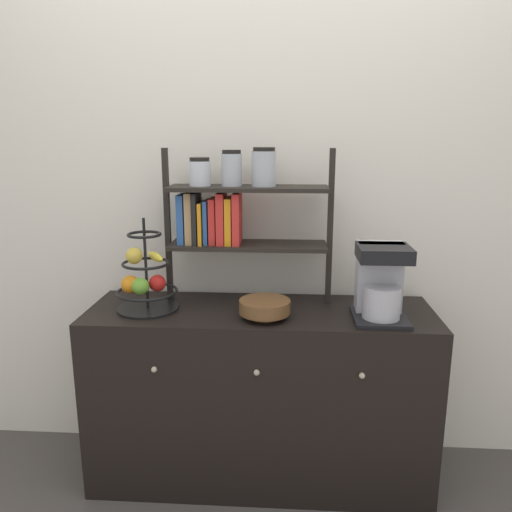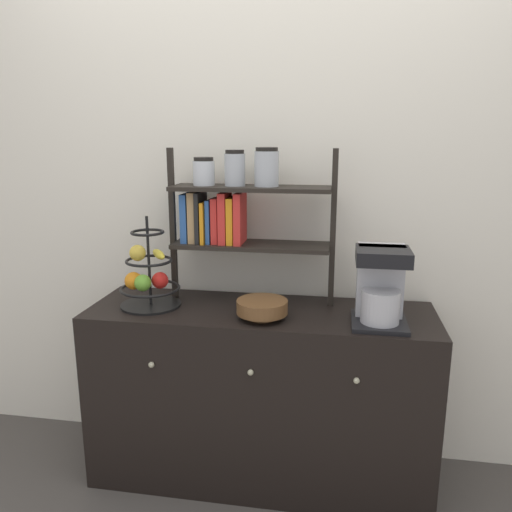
# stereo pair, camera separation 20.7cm
# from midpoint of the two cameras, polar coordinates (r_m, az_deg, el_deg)

# --- Properties ---
(ground_plane) EXTENTS (12.00, 12.00, 0.00)m
(ground_plane) POSITION_cam_midpoint_polar(r_m,az_deg,el_deg) (2.33, -2.76, -26.87)
(ground_plane) COLOR #47423D
(wall_back) EXTENTS (7.00, 0.05, 2.60)m
(wall_back) POSITION_cam_midpoint_polar(r_m,az_deg,el_deg) (2.29, -1.71, 8.18)
(wall_back) COLOR silver
(wall_back) RESTS_ON ground_plane
(sideboard) EXTENTS (1.47, 0.48, 0.79)m
(sideboard) POSITION_cam_midpoint_polar(r_m,az_deg,el_deg) (2.30, -2.21, -15.56)
(sideboard) COLOR black
(sideboard) RESTS_ON ground_plane
(coffee_maker) EXTENTS (0.21, 0.24, 0.31)m
(coffee_maker) POSITION_cam_midpoint_polar(r_m,az_deg,el_deg) (2.03, 11.26, -3.00)
(coffee_maker) COLOR black
(coffee_maker) RESTS_ON sideboard
(fruit_stand) EXTENTS (0.26, 0.26, 0.39)m
(fruit_stand) POSITION_cam_midpoint_polar(r_m,az_deg,el_deg) (2.17, -15.29, -2.75)
(fruit_stand) COLOR black
(fruit_stand) RESTS_ON sideboard
(wooden_bowl) EXTENTS (0.21, 0.21, 0.08)m
(wooden_bowl) POSITION_cam_midpoint_polar(r_m,az_deg,el_deg) (2.02, -1.94, -5.94)
(wooden_bowl) COLOR brown
(wooden_bowl) RESTS_ON sideboard
(shelf_hutch) EXTENTS (0.73, 0.20, 0.68)m
(shelf_hutch) POSITION_cam_midpoint_polar(r_m,az_deg,el_deg) (2.16, -5.73, 5.56)
(shelf_hutch) COLOR black
(shelf_hutch) RESTS_ON sideboard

